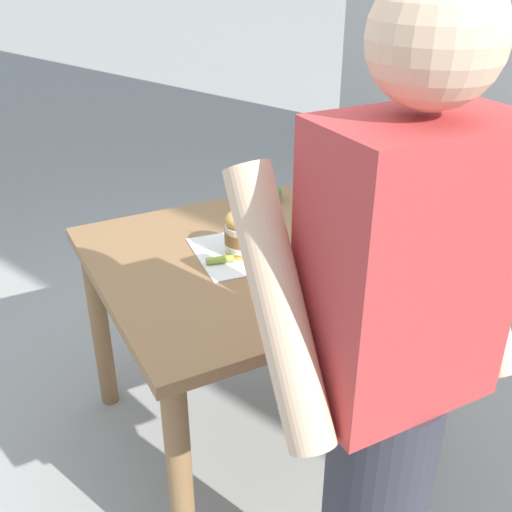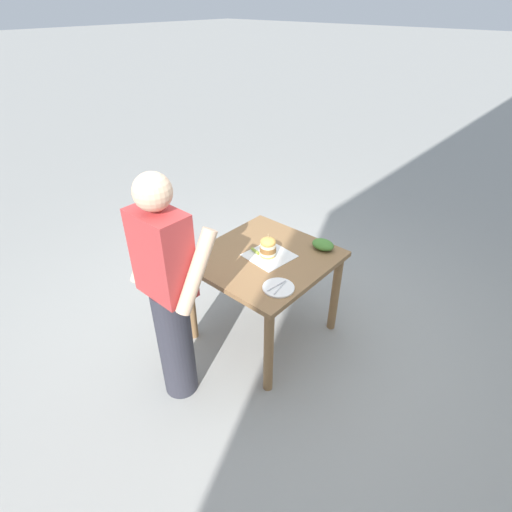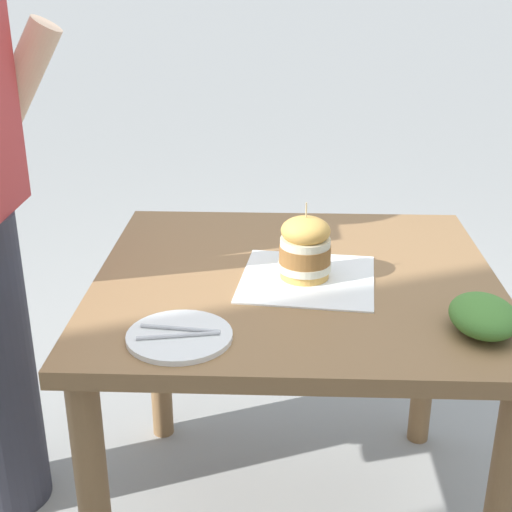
# 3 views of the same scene
# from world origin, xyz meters

# --- Properties ---
(ground_plane) EXTENTS (80.00, 80.00, 0.00)m
(ground_plane) POSITION_xyz_m (0.00, 0.00, 0.00)
(ground_plane) COLOR #9E9E99
(patio_table) EXTENTS (0.94, 0.99, 0.78)m
(patio_table) POSITION_xyz_m (0.00, 0.00, 0.65)
(patio_table) COLOR olive
(patio_table) RESTS_ON ground
(serving_paper) EXTENTS (0.36, 0.36, 0.00)m
(serving_paper) POSITION_xyz_m (-0.02, -0.03, 0.79)
(serving_paper) COLOR white
(serving_paper) RESTS_ON patio_table
(sandwich) EXTENTS (0.13, 0.13, 0.19)m
(sandwich) POSITION_xyz_m (-0.02, -0.02, 0.87)
(sandwich) COLOR gold
(sandwich) RESTS_ON serving_paper
(pickle_spear) EXTENTS (0.09, 0.04, 0.02)m
(pickle_spear) POSITION_xyz_m (0.09, 0.01, 0.80)
(pickle_spear) COLOR #8EA83D
(pickle_spear) RESTS_ON serving_paper
(side_plate_with_forks) EXTENTS (0.22, 0.22, 0.02)m
(side_plate_with_forks) POSITION_xyz_m (-0.33, 0.25, 0.79)
(side_plate_with_forks) COLOR white
(side_plate_with_forks) RESTS_ON patio_table
(side_salad) EXTENTS (0.18, 0.14, 0.07)m
(side_salad) POSITION_xyz_m (-0.27, -0.39, 0.82)
(side_salad) COLOR #477F33
(side_salad) RESTS_ON patio_table
(diner_across_table) EXTENTS (0.55, 0.35, 1.69)m
(diner_across_table) POSITION_xyz_m (0.08, 0.84, 0.88)
(diner_across_table) COLOR #33333D
(diner_across_table) RESTS_ON ground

